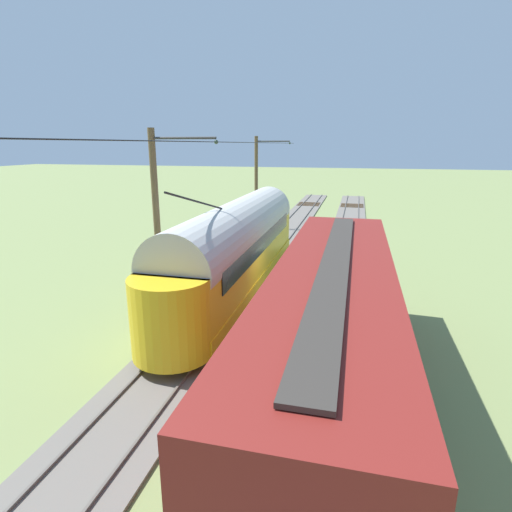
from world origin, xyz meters
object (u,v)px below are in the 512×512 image
switch_stand (368,237)px  coach_adjacent (332,327)px  catenary_pole_mid_near (158,217)px  catenary_pole_foreground (257,182)px  vintage_streetcar (237,245)px

switch_stand → coach_adjacent: bearing=85.8°
coach_adjacent → catenary_pole_mid_near: size_ratio=1.83×
catenary_pole_foreground → switch_stand: bearing=153.8°
vintage_streetcar → catenary_pole_foreground: (2.64, -14.78, 1.65)m
coach_adjacent → catenary_pole_mid_near: 9.36m
catenary_pole_foreground → catenary_pole_mid_near: bearing=90.0°
vintage_streetcar → switch_stand: vintage_streetcar is taller
coach_adjacent → catenary_pole_foreground: 23.97m
coach_adjacent → catenary_pole_mid_near: bearing=-34.6°
vintage_streetcar → catenary_pole_mid_near: catenary_pole_mid_near is taller
catenary_pole_mid_near → coach_adjacent: bearing=145.4°
vintage_streetcar → catenary_pole_mid_near: size_ratio=2.28×
vintage_streetcar → coach_adjacent: size_ratio=1.25×
catenary_pole_foreground → catenary_pole_mid_near: size_ratio=1.00×
vintage_streetcar → catenary_pole_mid_near: bearing=45.4°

